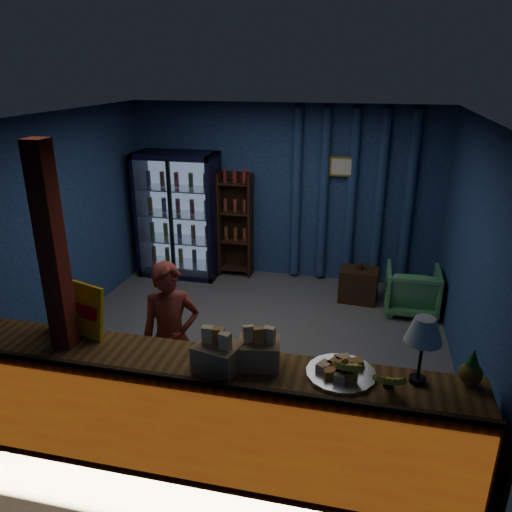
{
  "coord_description": "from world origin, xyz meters",
  "views": [
    {
      "loc": [
        1.25,
        -4.99,
        3.07
      ],
      "look_at": [
        0.14,
        -0.2,
        1.19
      ],
      "focal_mm": 35.0,
      "sensor_mm": 36.0,
      "label": 1
    }
  ],
  "objects_px": {
    "table_lamp": "(424,333)",
    "green_chair": "(412,290)",
    "shopkeeper": "(171,338)",
    "pastry_tray": "(341,372)"
  },
  "relations": [
    {
      "from": "pastry_tray",
      "to": "green_chair",
      "type": "bearing_deg",
      "value": 76.61
    },
    {
      "from": "green_chair",
      "to": "table_lamp",
      "type": "distance_m",
      "value": 3.27
    },
    {
      "from": "shopkeeper",
      "to": "pastry_tray",
      "type": "relative_size",
      "value": 2.85
    },
    {
      "from": "shopkeeper",
      "to": "pastry_tray",
      "type": "bearing_deg",
      "value": -44.23
    },
    {
      "from": "shopkeeper",
      "to": "table_lamp",
      "type": "bearing_deg",
      "value": -38.45
    },
    {
      "from": "shopkeeper",
      "to": "table_lamp",
      "type": "distance_m",
      "value": 2.27
    },
    {
      "from": "table_lamp",
      "to": "green_chair",
      "type": "bearing_deg",
      "value": 86.2
    },
    {
      "from": "shopkeeper",
      "to": "table_lamp",
      "type": "xyz_separation_m",
      "value": [
        2.11,
        -0.53,
        0.62
      ]
    },
    {
      "from": "pastry_tray",
      "to": "table_lamp",
      "type": "relative_size",
      "value": 1.0
    },
    {
      "from": "green_chair",
      "to": "table_lamp",
      "type": "xyz_separation_m",
      "value": [
        -0.21,
        -3.09,
        1.04
      ]
    }
  ]
}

